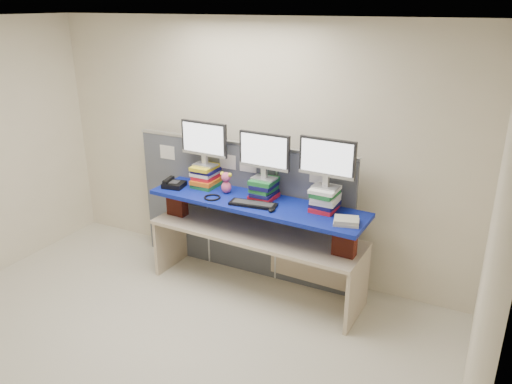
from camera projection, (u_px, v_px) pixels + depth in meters
The scene contains 18 objects.
room at pixel (132, 213), 3.85m from camera, with size 5.00×4.00×2.80m.
cubicle_partition at pixel (242, 208), 5.57m from camera, with size 2.60×0.06×1.53m.
desk at pixel (256, 243), 5.24m from camera, with size 2.31×0.77×0.69m.
brick_pier_left at pixel (177, 202), 5.54m from camera, with size 0.22×0.12×0.29m, color maroon.
brick_pier_right at pixel (345, 241), 4.65m from camera, with size 0.22×0.12×0.29m, color maroon.
blue_board at pixel (256, 203), 5.07m from camera, with size 2.30×0.58×0.04m, color #0B2492.
book_stack_left at pixel (206, 176), 5.44m from camera, with size 0.27×0.30×0.24m.
book_stack_center at pixel (264, 189), 5.11m from camera, with size 0.26×0.29×0.21m.
book_stack_right at pixel (325, 199), 4.81m from camera, with size 0.26×0.31×0.24m.
monitor_left at pixel (204, 141), 5.30m from camera, with size 0.56×0.17×0.48m.
monitor_center at pixel (264, 153), 4.98m from camera, with size 0.56×0.17×0.48m.
monitor_right at pixel (327, 160), 4.66m from camera, with size 0.56×0.17×0.48m.
keyboard at pixel (253, 204), 4.96m from camera, with size 0.49×0.22×0.03m.
mouse at pixel (272, 210), 4.82m from camera, with size 0.06×0.11×0.03m, color black.
desk_phone at pixel (173, 184), 5.44m from camera, with size 0.25×0.23×0.09m.
headset at pixel (212, 197), 5.14m from camera, with size 0.17×0.17×0.02m, color black.
plush_toy at pixel (226, 182), 5.24m from camera, with size 0.14×0.10×0.23m.
binder_stack at pixel (346, 221), 4.54m from camera, with size 0.27×0.24×0.05m.
Camera 1 is at (2.44, -2.74, 2.93)m, focal length 35.00 mm.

